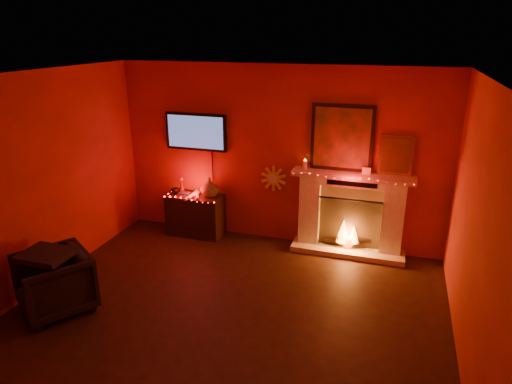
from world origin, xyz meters
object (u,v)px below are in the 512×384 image
sunburst_clock (273,178)px  armchair (54,283)px  console_table (197,212)px  fireplace (350,206)px  tv (196,132)px

sunburst_clock → armchair: bearing=-125.3°
console_table → armchair: (-0.69, -2.46, -0.03)m
fireplace → console_table: size_ratio=2.25×
tv → sunburst_clock: 1.41m
sunburst_clock → armchair: size_ratio=0.51×
console_table → tv: bearing=100.1°
fireplace → sunburst_clock: fireplace is taller
tv → sunburst_clock: size_ratio=3.10×
fireplace → console_table: bearing=-177.0°
fireplace → sunburst_clock: 1.23m
tv → sunburst_clock: tv is taller
sunburst_clock → armchair: (-1.90, -2.68, -0.64)m
tv → armchair: 3.02m
sunburst_clock → fireplace: bearing=-4.4°
console_table → sunburst_clock: bearing=10.2°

